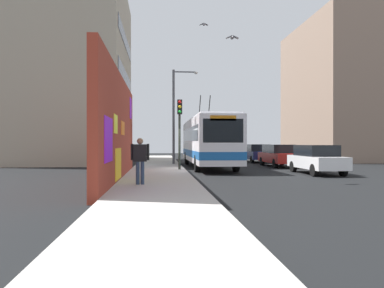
% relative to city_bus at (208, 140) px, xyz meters
% --- Properties ---
extents(ground_plane, '(80.00, 80.00, 0.00)m').
position_rel_city_bus_xyz_m(ground_plane, '(-3.76, 1.80, -1.87)').
color(ground_plane, black).
extents(sidewalk_slab, '(48.00, 3.20, 0.15)m').
position_rel_city_bus_xyz_m(sidewalk_slab, '(-3.76, 3.40, -1.79)').
color(sidewalk_slab, '#ADA8A0').
rests_on(sidewalk_slab, ground_plane).
extents(graffiti_wall, '(12.93, 0.32, 4.68)m').
position_rel_city_bus_xyz_m(graffiti_wall, '(-8.30, 5.15, 0.47)').
color(graffiti_wall, maroon).
rests_on(graffiti_wall, ground_plane).
extents(building_far_left, '(13.76, 9.36, 15.53)m').
position_rel_city_bus_xyz_m(building_far_left, '(8.10, 11.00, 5.90)').
color(building_far_left, '#9E937F').
rests_on(building_far_left, ground_plane).
extents(building_far_right, '(12.69, 8.98, 13.46)m').
position_rel_city_bus_xyz_m(building_far_right, '(9.79, -15.20, 4.86)').
color(building_far_right, gray).
rests_on(building_far_right, ground_plane).
extents(city_bus, '(12.13, 2.56, 5.15)m').
position_rel_city_bus_xyz_m(city_bus, '(0.00, 0.00, 0.00)').
color(city_bus, silver).
rests_on(city_bus, ground_plane).
extents(parked_car_white, '(4.31, 1.74, 1.58)m').
position_rel_city_bus_xyz_m(parked_car_white, '(-5.70, -5.20, -1.04)').
color(parked_car_white, white).
rests_on(parked_car_white, ground_plane).
extents(parked_car_red, '(4.71, 1.75, 1.58)m').
position_rel_city_bus_xyz_m(parked_car_red, '(0.52, -5.20, -1.03)').
color(parked_car_red, '#B21E19').
rests_on(parked_car_red, ground_plane).
extents(parked_car_navy, '(4.45, 1.87, 1.58)m').
position_rel_city_bus_xyz_m(parked_car_navy, '(6.26, -5.20, -1.03)').
color(parked_car_navy, navy).
rests_on(parked_car_navy, ground_plane).
extents(pedestrian_near_wall, '(0.23, 0.69, 1.72)m').
position_rel_city_bus_xyz_m(pedestrian_near_wall, '(-11.18, 4.05, -0.70)').
color(pedestrian_near_wall, '#2D3F59').
rests_on(pedestrian_near_wall, sidewalk_slab).
extents(traffic_light, '(0.49, 0.28, 4.07)m').
position_rel_city_bus_xyz_m(traffic_light, '(-3.73, 2.15, 1.03)').
color(traffic_light, '#2D382D').
rests_on(traffic_light, sidewalk_slab).
extents(street_lamp, '(0.44, 1.91, 7.01)m').
position_rel_city_bus_xyz_m(street_lamp, '(2.28, 2.04, 2.30)').
color(street_lamp, '#4C4C51').
rests_on(street_lamp, sidewalk_slab).
extents(flying_pigeons, '(7.77, 0.86, 3.14)m').
position_rel_city_bus_xyz_m(flying_pigeons, '(-5.48, 0.33, 5.90)').
color(flying_pigeons, slate).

